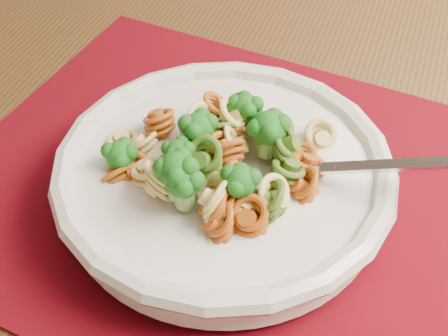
{
  "coord_description": "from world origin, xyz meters",
  "views": [
    {
      "loc": [
        -0.7,
        -0.67,
        1.15
      ],
      "look_at": [
        -0.74,
        -0.32,
        0.8
      ],
      "focal_mm": 50.0,
      "sensor_mm": 36.0,
      "label": 1
    }
  ],
  "objects": [
    {
      "name": "dining_table",
      "position": [
        -0.71,
        -0.15,
        0.65
      ],
      "size": [
        1.57,
        1.21,
        0.75
      ],
      "rotation": [
        0.0,
        0.0,
        -0.25
      ],
      "color": "#4E3116",
      "rests_on": "ground"
    },
    {
      "name": "placemat",
      "position": [
        -0.72,
        -0.31,
        0.76
      ],
      "size": [
        0.6,
        0.54,
        0.0
      ],
      "primitive_type": "cube",
      "rotation": [
        0.0,
        0.0,
        -0.36
      ],
      "color": "#54030A",
      "rests_on": "dining_table"
    },
    {
      "name": "pasta_bowl",
      "position": [
        -0.74,
        -0.32,
        0.79
      ],
      "size": [
        0.28,
        0.28,
        0.05
      ],
      "color": "beige",
      "rests_on": "placemat"
    },
    {
      "name": "pasta_broccoli_heap",
      "position": [
        -0.74,
        -0.32,
        0.8
      ],
      "size": [
        0.23,
        0.23,
        0.06
      ],
      "primitive_type": null,
      "color": "tan",
      "rests_on": "pasta_bowl"
    },
    {
      "name": "fork",
      "position": [
        -0.68,
        -0.32,
        0.8
      ],
      "size": [
        0.18,
        0.06,
        0.08
      ],
      "primitive_type": null,
      "rotation": [
        0.0,
        -0.35,
        -0.21
      ],
      "color": "silver",
      "rests_on": "pasta_bowl"
    }
  ]
}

